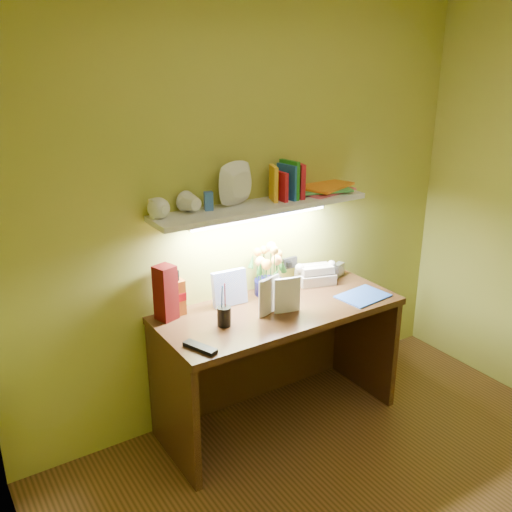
{
  "coord_description": "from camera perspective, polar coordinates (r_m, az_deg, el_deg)",
  "views": [
    {
      "loc": [
        -1.69,
        -1.19,
        2.14
      ],
      "look_at": [
        -0.06,
        1.35,
        1.03
      ],
      "focal_mm": 40.0,
      "sensor_mm": 36.0,
      "label": 1
    }
  ],
  "objects": [
    {
      "name": "desk_book_a",
      "position": [
        3.06,
        0.35,
        -4.46
      ],
      "size": [
        0.16,
        0.06,
        0.22
      ],
      "primitive_type": "imported",
      "rotation": [
        0.0,
        0.0,
        0.24
      ],
      "color": "beige",
      "rests_on": "desk"
    },
    {
      "name": "desk_clock",
      "position": [
        3.69,
        8.24,
        -1.36
      ],
      "size": [
        0.09,
        0.07,
        0.08
      ],
      "primitive_type": "cube",
      "rotation": [
        0.0,
        0.0,
        0.36
      ],
      "color": "#B8B9BD",
      "rests_on": "desk"
    },
    {
      "name": "tv_remote",
      "position": [
        2.82,
        -5.61,
        -9.09
      ],
      "size": [
        0.12,
        0.19,
        0.02
      ],
      "primitive_type": "cube",
      "rotation": [
        0.0,
        0.0,
        0.37
      ],
      "color": "black",
      "rests_on": "desk"
    },
    {
      "name": "telephone",
      "position": [
        3.57,
        5.96,
        -1.64
      ],
      "size": [
        0.26,
        0.23,
        0.13
      ],
      "primitive_type": null,
      "rotation": [
        0.0,
        0.0,
        -0.3
      ],
      "color": "beige",
      "rests_on": "desk"
    },
    {
      "name": "desk_book_b",
      "position": [
        3.12,
        1.88,
        -4.11
      ],
      "size": [
        0.15,
        0.06,
        0.21
      ],
      "primitive_type": "imported",
      "rotation": [
        0.0,
        0.0,
        -0.28
      ],
      "color": "white",
      "rests_on": "desk"
    },
    {
      "name": "flower_bouquet",
      "position": [
        3.36,
        1.28,
        -1.39
      ],
      "size": [
        0.24,
        0.24,
        0.3
      ],
      "primitive_type": null,
      "rotation": [
        0.0,
        0.0,
        -0.35
      ],
      "color": "#0A0A36",
      "rests_on": "desk"
    },
    {
      "name": "whisky_bottle",
      "position": [
        3.14,
        -7.85,
        -3.64
      ],
      "size": [
        0.07,
        0.07,
        0.26
      ],
      "primitive_type": null,
      "rotation": [
        0.0,
        0.0,
        0.02
      ],
      "color": "#AB4F17",
      "rests_on": "desk"
    },
    {
      "name": "wall_shelf",
      "position": [
        3.19,
        0.83,
        5.71
      ],
      "size": [
        1.32,
        0.36,
        0.25
      ],
      "color": "white",
      "rests_on": "ground"
    },
    {
      "name": "desk",
      "position": [
        3.42,
        2.24,
        -10.84
      ],
      "size": [
        1.4,
        0.6,
        0.75
      ],
      "primitive_type": "cube",
      "color": "#381A0F",
      "rests_on": "ground"
    },
    {
      "name": "pen_cup",
      "position": [
        3.0,
        -3.23,
        -5.4
      ],
      "size": [
        0.07,
        0.07,
        0.18
      ],
      "primitive_type": "cylinder",
      "rotation": [
        0.0,
        0.0,
        -0.0
      ],
      "color": "black",
      "rests_on": "desk"
    },
    {
      "name": "whisky_box",
      "position": [
        3.08,
        -9.03,
        -3.65
      ],
      "size": [
        0.12,
        0.12,
        0.3
      ],
      "primitive_type": "cube",
      "rotation": [
        0.0,
        0.0,
        0.29
      ],
      "color": "#520A0A",
      "rests_on": "desk"
    },
    {
      "name": "blue_folder",
      "position": [
        3.43,
        10.65,
        -3.96
      ],
      "size": [
        0.31,
        0.24,
        0.01
      ],
      "primitive_type": "cube",
      "rotation": [
        0.0,
        0.0,
        0.11
      ],
      "color": "blue",
      "rests_on": "desk"
    },
    {
      "name": "art_card",
      "position": [
        3.24,
        -2.67,
        -3.2
      ],
      "size": [
        0.2,
        0.05,
        0.2
      ],
      "primitive_type": null,
      "rotation": [
        0.0,
        0.0,
        -0.07
      ],
      "color": "white",
      "rests_on": "desk"
    }
  ]
}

